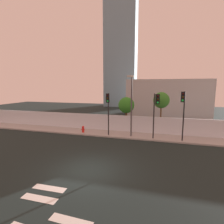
% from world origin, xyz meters
% --- Properties ---
extents(ground_plane, '(80.00, 80.00, 0.00)m').
position_xyz_m(ground_plane, '(0.00, 0.00, 0.00)').
color(ground_plane, black).
extents(sidewalk, '(36.00, 2.40, 0.15)m').
position_xyz_m(sidewalk, '(0.00, 8.20, 0.07)').
color(sidewalk, '#A1A1A1').
rests_on(sidewalk, ground).
extents(perimeter_wall, '(36.00, 0.18, 1.80)m').
position_xyz_m(perimeter_wall, '(0.00, 9.49, 1.05)').
color(perimeter_wall, silver).
rests_on(perimeter_wall, sidewalk).
extents(crosswalk_marking, '(3.99, 3.88, 0.01)m').
position_xyz_m(crosswalk_marking, '(-0.22, -4.10, 0.00)').
color(crosswalk_marking, silver).
rests_on(crosswalk_marking, ground).
extents(traffic_light_left, '(0.43, 1.10, 4.40)m').
position_xyz_m(traffic_light_left, '(-0.85, 7.08, 3.36)').
color(traffic_light_left, black).
rests_on(traffic_light_left, sidewalk).
extents(traffic_light_center, '(0.56, 1.52, 4.42)m').
position_xyz_m(traffic_light_center, '(3.83, 6.85, 3.39)').
color(traffic_light_center, black).
rests_on(traffic_light_center, sidewalk).
extents(traffic_light_right, '(0.52, 1.37, 4.64)m').
position_xyz_m(traffic_light_right, '(6.20, 6.94, 3.54)').
color(traffic_light_right, black).
rests_on(traffic_light_right, sidewalk).
extents(street_lamp_curbside, '(0.62, 1.82, 6.13)m').
position_xyz_m(street_lamp_curbside, '(1.44, 7.50, 3.81)').
color(street_lamp_curbside, '#4C4C51').
rests_on(street_lamp_curbside, sidewalk).
extents(fire_hydrant, '(0.44, 0.26, 0.72)m').
position_xyz_m(fire_hydrant, '(-3.97, 7.71, 0.54)').
color(fire_hydrant, red).
rests_on(fire_hydrant, sidewalk).
extents(roadside_tree_leftmost, '(1.92, 1.92, 3.97)m').
position_xyz_m(roadside_tree_leftmost, '(0.31, 10.79, 2.98)').
color(roadside_tree_leftmost, brown).
rests_on(roadside_tree_leftmost, ground).
extents(roadside_tree_midleft, '(1.81, 1.81, 4.60)m').
position_xyz_m(roadside_tree_midleft, '(4.32, 10.79, 3.66)').
color(roadside_tree_midleft, brown).
rests_on(roadside_tree_midleft, ground).
extents(low_building_distant, '(14.03, 6.00, 6.41)m').
position_xyz_m(low_building_distant, '(5.33, 23.49, 3.20)').
color(low_building_distant, '#B1B1B1').
rests_on(low_building_distant, ground).
extents(tower_on_skyline, '(7.91, 5.00, 29.13)m').
position_xyz_m(tower_on_skyline, '(-6.06, 35.49, 14.57)').
color(tower_on_skyline, '#6B8EA1').
rests_on(tower_on_skyline, ground).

